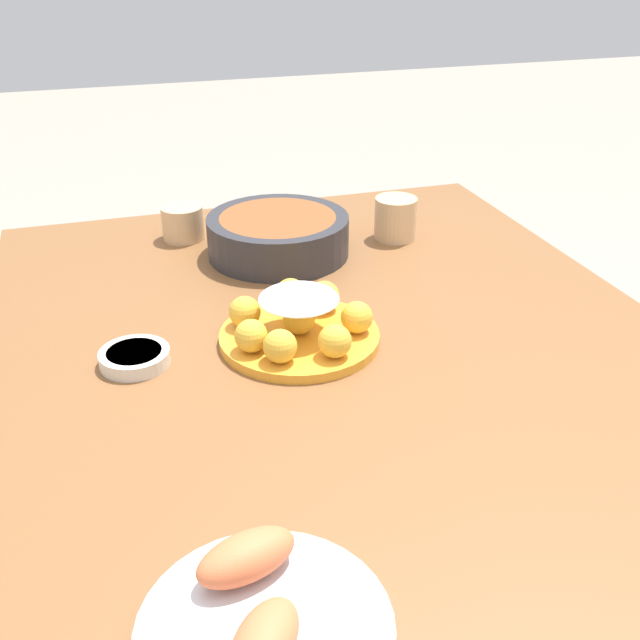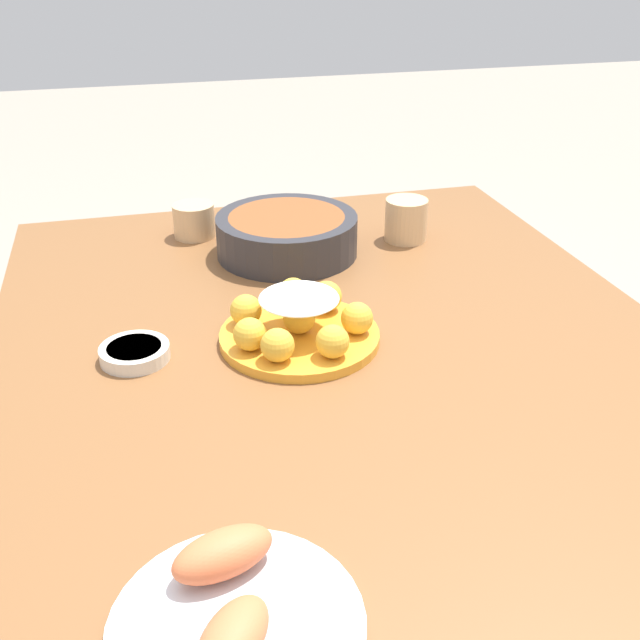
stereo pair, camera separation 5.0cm
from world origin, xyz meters
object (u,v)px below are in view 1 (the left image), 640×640
dining_table (340,383)px  serving_bowl (278,234)px  seafood_platter (261,616)px  cup_near (395,218)px  sauce_bowl (135,357)px  cup_far (183,223)px  cake_plate (299,325)px

dining_table → serving_bowl: 0.39m
dining_table → seafood_platter: seafood_platter is taller
dining_table → cup_near: (0.39, -0.25, 0.12)m
sauce_bowl → cup_far: cup_far is taller
cake_plate → sauce_bowl: 0.26m
cup_far → cake_plate: bearing=-167.1°
sauce_bowl → cup_near: 0.67m
seafood_platter → cup_far: 1.01m
sauce_bowl → cup_near: bearing=-58.0°
dining_table → sauce_bowl: 0.33m
cake_plate → sauce_bowl: (0.01, 0.26, -0.02)m
dining_table → sauce_bowl: size_ratio=12.82×
dining_table → seafood_platter: 0.56m
seafood_platter → cup_near: cup_near is taller
sauce_bowl → cup_near: size_ratio=1.21×
cup_near → cup_far: bearing=73.1°
dining_table → cup_far: bearing=18.8°
seafood_platter → cake_plate: bearing=-19.5°
sauce_bowl → cup_far: 0.51m
dining_table → sauce_bowl: (0.03, 0.32, 0.09)m
dining_table → cup_near: size_ratio=15.55×
cake_plate → sauce_bowl: size_ratio=2.40×
cake_plate → seafood_platter: cake_plate is taller
serving_bowl → seafood_platter: serving_bowl is taller
sauce_bowl → cup_near: (0.36, -0.57, 0.03)m
serving_bowl → cup_near: (0.01, -0.26, 0.00)m
cup_near → cup_far: cup_near is taller
dining_table → sauce_bowl: sauce_bowl is taller
cup_near → cup_far: (0.13, 0.43, -0.01)m
dining_table → cup_near: cup_near is taller
serving_bowl → sauce_bowl: 0.47m
cup_far → dining_table: bearing=-161.2°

